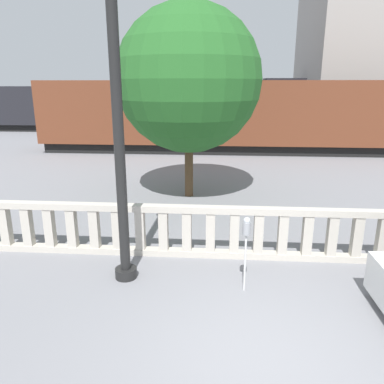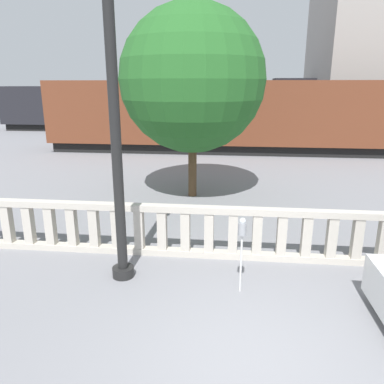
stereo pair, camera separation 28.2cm
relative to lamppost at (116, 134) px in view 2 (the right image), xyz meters
name	(u,v)px [view 2 (the right image)]	position (x,y,z in m)	size (l,w,h in m)	color
ground_plane	(249,363)	(2.44, -2.19, -2.86)	(160.00, 160.00, 0.00)	slate
balustrade	(245,234)	(2.44, 1.08, -2.27)	(14.76, 0.24, 1.18)	#BCB5A8
lamppost	(116,134)	(0.00, 0.00, 0.00)	(0.43, 0.43, 5.74)	black
parking_meter	(242,234)	(2.34, -0.31, -1.72)	(0.15, 0.15, 1.46)	silver
train_near	(254,116)	(3.23, 14.52, -0.81)	(22.57, 2.60, 4.52)	black
train_far	(156,108)	(-4.13, 23.80, -1.01)	(24.92, 2.91, 4.14)	black
building_block	(379,59)	(12.48, 23.34, 2.56)	(8.86, 9.60, 10.85)	gray
tree_left	(192,79)	(0.78, 5.79, 1.01)	(4.68, 4.68, 6.22)	#4C3823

